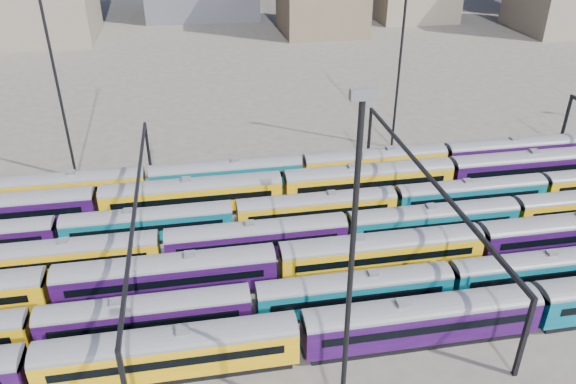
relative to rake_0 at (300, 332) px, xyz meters
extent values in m
plane|color=#48423D|center=(6.72, 15.00, -2.71)|extent=(500.00, 500.00, 0.00)
cube|color=black|center=(-10.51, 0.00, -2.35)|extent=(19.41, 2.52, 0.71)
cube|color=#BC8707|center=(-10.51, 0.00, -0.51)|extent=(20.43, 2.96, 2.96)
cylinder|color=#4C4C51|center=(-10.51, 0.00, 0.97)|extent=(20.43, 2.96, 2.96)
cube|color=black|center=(-10.51, -1.50, -0.16)|extent=(17.98, 0.06, 0.77)
cube|color=black|center=(-10.51, 1.50, -0.16)|extent=(17.98, 0.06, 0.77)
cube|color=slate|center=(-10.51, 0.00, 1.76)|extent=(1.02, 0.92, 0.36)
cube|color=black|center=(10.51, 0.00, -2.35)|extent=(19.41, 2.52, 0.71)
cube|color=#1E0632|center=(10.51, 0.00, -0.51)|extent=(20.43, 2.96, 2.96)
cylinder|color=#4C4C51|center=(10.51, 0.00, 0.97)|extent=(20.43, 2.96, 2.96)
cube|color=black|center=(10.51, -1.50, -0.16)|extent=(17.98, 0.06, 0.77)
cube|color=black|center=(10.51, 1.50, -0.16)|extent=(17.98, 0.06, 0.77)
cube|color=slate|center=(10.51, 0.00, 1.76)|extent=(1.02, 0.92, 0.36)
cube|color=black|center=(-12.56, 5.00, -2.39)|extent=(17.14, 2.22, 0.63)
cube|color=#1E0632|center=(-12.56, 5.00, -0.77)|extent=(18.04, 2.62, 2.62)
cylinder|color=#4C4C51|center=(-12.56, 5.00, 0.54)|extent=(18.04, 2.62, 2.62)
cube|color=black|center=(-12.56, 3.67, -0.46)|extent=(15.88, 0.06, 0.68)
cube|color=black|center=(-12.56, 6.33, -0.46)|extent=(15.88, 0.06, 0.68)
cube|color=slate|center=(-12.56, 5.00, 1.24)|extent=(0.90, 0.81, 0.32)
cube|color=black|center=(6.08, 5.00, -2.39)|extent=(17.14, 2.22, 0.63)
cube|color=#053F4F|center=(6.08, 5.00, -0.77)|extent=(18.04, 2.62, 2.62)
cylinder|color=#4C4C51|center=(6.08, 5.00, 0.54)|extent=(18.04, 2.62, 2.62)
cube|color=black|center=(6.08, 3.67, -0.46)|extent=(15.88, 0.06, 0.68)
cube|color=black|center=(6.08, 6.33, -0.46)|extent=(15.88, 0.06, 0.68)
cube|color=slate|center=(6.08, 5.00, 1.24)|extent=(0.90, 0.81, 0.32)
cube|color=black|center=(24.72, 5.00, -2.39)|extent=(17.14, 2.22, 0.63)
cube|color=#053F4F|center=(24.72, 5.00, -0.77)|extent=(18.04, 2.62, 2.62)
cylinder|color=#4C4C51|center=(24.72, 5.00, 0.54)|extent=(18.04, 2.62, 2.62)
cube|color=black|center=(24.72, 3.67, -0.46)|extent=(15.88, 0.06, 0.68)
cube|color=black|center=(24.72, 6.33, -0.46)|extent=(15.88, 0.06, 0.68)
cube|color=slate|center=(24.72, 5.00, 1.24)|extent=(0.90, 0.81, 0.32)
cube|color=black|center=(-10.81, 10.00, -2.35)|extent=(19.46, 2.52, 0.72)
cube|color=#1E0632|center=(-10.81, 10.00, -0.51)|extent=(20.48, 2.97, 2.97)
cylinder|color=#4C4C51|center=(-10.81, 10.00, 0.98)|extent=(20.48, 2.97, 2.97)
cube|color=black|center=(-10.81, 8.50, -0.15)|extent=(18.02, 0.06, 0.77)
cube|color=black|center=(-10.81, 11.50, -0.15)|extent=(18.02, 0.06, 0.77)
cube|color=slate|center=(-10.81, 10.00, 1.77)|extent=(1.02, 0.92, 0.36)
cube|color=black|center=(10.27, 10.00, -2.35)|extent=(19.46, 2.52, 0.72)
cube|color=#BC8707|center=(10.27, 10.00, -0.51)|extent=(20.48, 2.97, 2.97)
cylinder|color=#4C4C51|center=(10.27, 10.00, 0.98)|extent=(20.48, 2.97, 2.97)
cube|color=black|center=(10.27, 8.50, -0.15)|extent=(18.02, 0.06, 0.77)
cube|color=black|center=(10.27, 11.50, -0.15)|extent=(18.02, 0.06, 0.77)
cube|color=slate|center=(10.27, 10.00, 1.77)|extent=(1.02, 0.92, 0.36)
cube|color=black|center=(31.36, 10.00, -2.35)|extent=(19.46, 2.52, 0.72)
cube|color=#1E0632|center=(31.36, 10.00, -0.51)|extent=(20.48, 2.97, 2.97)
cylinder|color=#4C4C51|center=(31.36, 10.00, 0.98)|extent=(20.48, 2.97, 2.97)
cube|color=black|center=(31.36, 11.50, -0.15)|extent=(18.02, 0.06, 0.77)
cube|color=black|center=(-21.12, 15.00, -2.38)|extent=(17.94, 2.33, 0.66)
cube|color=#BC8707|center=(-21.12, 15.00, -0.68)|extent=(18.89, 2.74, 2.74)
cylinder|color=#4C4C51|center=(-21.12, 15.00, 0.69)|extent=(18.89, 2.74, 2.74)
cube|color=black|center=(-21.12, 13.61, -0.35)|extent=(16.62, 0.06, 0.71)
cube|color=black|center=(-21.12, 16.39, -0.35)|extent=(16.62, 0.06, 0.71)
cube|color=slate|center=(-21.12, 15.00, 1.42)|extent=(0.94, 0.85, 0.33)
cube|color=black|center=(-1.63, 15.00, -2.38)|extent=(17.94, 2.33, 0.66)
cube|color=#1E0632|center=(-1.63, 15.00, -0.68)|extent=(18.89, 2.74, 2.74)
cylinder|color=#4C4C51|center=(-1.63, 15.00, 0.69)|extent=(18.89, 2.74, 2.74)
cube|color=black|center=(-1.63, 13.61, -0.35)|extent=(16.62, 0.06, 0.71)
cube|color=black|center=(-1.63, 16.39, -0.35)|extent=(16.62, 0.06, 0.71)
cube|color=slate|center=(-1.63, 15.00, 1.42)|extent=(0.94, 0.85, 0.33)
cube|color=black|center=(17.86, 15.00, -2.38)|extent=(17.94, 2.33, 0.66)
cube|color=#053F4F|center=(17.86, 15.00, -0.68)|extent=(18.89, 2.74, 2.74)
cylinder|color=#4C4C51|center=(17.86, 15.00, 0.69)|extent=(18.89, 2.74, 2.74)
cube|color=black|center=(17.86, 13.61, -0.35)|extent=(16.62, 0.06, 0.71)
cube|color=black|center=(17.86, 16.39, -0.35)|extent=(16.62, 0.06, 0.71)
cube|color=slate|center=(17.86, 15.00, 1.42)|extent=(0.94, 0.85, 0.33)
cube|color=black|center=(-12.92, 20.00, -2.39)|extent=(17.32, 2.25, 0.64)
cube|color=#053F4F|center=(-12.92, 20.00, -0.75)|extent=(18.23, 2.64, 2.64)
cylinder|color=#4C4C51|center=(-12.92, 20.00, 0.57)|extent=(18.23, 2.64, 2.64)
cube|color=black|center=(-12.92, 18.66, -0.43)|extent=(16.04, 0.06, 0.68)
cube|color=black|center=(-12.92, 21.34, -0.43)|extent=(16.04, 0.06, 0.68)
cube|color=slate|center=(-12.92, 20.00, 1.28)|extent=(0.91, 0.82, 0.32)
cube|color=black|center=(5.91, 20.00, -2.39)|extent=(17.32, 2.25, 0.64)
cube|color=#BC8707|center=(5.91, 20.00, -0.75)|extent=(18.23, 2.64, 2.64)
cylinder|color=#4C4C51|center=(5.91, 20.00, 0.57)|extent=(18.23, 2.64, 2.64)
cube|color=black|center=(5.91, 18.66, -0.43)|extent=(16.04, 0.06, 0.68)
cube|color=black|center=(5.91, 21.34, -0.43)|extent=(16.04, 0.06, 0.68)
cube|color=slate|center=(5.91, 20.00, 1.28)|extent=(0.91, 0.82, 0.32)
cube|color=black|center=(24.74, 20.00, -2.39)|extent=(17.32, 2.25, 0.64)
cube|color=#053F4F|center=(24.74, 20.00, -0.75)|extent=(18.23, 2.64, 2.64)
cylinder|color=#4C4C51|center=(24.74, 20.00, 0.57)|extent=(18.23, 2.64, 2.64)
cube|color=black|center=(24.74, 18.66, -0.43)|extent=(16.04, 0.06, 0.68)
cube|color=black|center=(24.74, 21.34, -0.43)|extent=(16.04, 0.06, 0.68)
cube|color=slate|center=(24.74, 20.00, 1.28)|extent=(0.91, 0.82, 0.32)
cube|color=black|center=(-29.58, 25.00, -2.34)|extent=(19.93, 2.59, 0.73)
cube|color=black|center=(-29.58, 26.54, -0.09)|extent=(18.46, 0.06, 0.79)
cube|color=black|center=(-8.00, 25.00, -2.34)|extent=(19.93, 2.59, 0.73)
cube|color=#BC8707|center=(-8.00, 25.00, -0.45)|extent=(20.98, 3.04, 3.04)
cylinder|color=#4C4C51|center=(-8.00, 25.00, 1.07)|extent=(20.98, 3.04, 3.04)
cube|color=black|center=(-8.00, 23.46, -0.09)|extent=(18.46, 0.06, 0.79)
cube|color=black|center=(-8.00, 26.54, -0.09)|extent=(18.46, 0.06, 0.79)
cube|color=slate|center=(-8.00, 25.00, 1.88)|extent=(1.05, 0.94, 0.37)
cube|color=black|center=(13.58, 25.00, -2.34)|extent=(19.93, 2.59, 0.73)
cube|color=#BC8707|center=(13.58, 25.00, -0.45)|extent=(20.98, 3.04, 3.04)
cylinder|color=#4C4C51|center=(13.58, 25.00, 1.07)|extent=(20.98, 3.04, 3.04)
cube|color=black|center=(13.58, 23.46, -0.09)|extent=(18.46, 0.06, 0.79)
cube|color=black|center=(13.58, 26.54, -0.09)|extent=(18.46, 0.06, 0.79)
cube|color=slate|center=(13.58, 25.00, 1.88)|extent=(1.05, 0.94, 0.37)
cube|color=black|center=(35.16, 25.00, -2.34)|extent=(19.93, 2.59, 0.73)
cube|color=#1E0632|center=(35.16, 25.00, -0.45)|extent=(20.98, 3.04, 3.04)
cylinder|color=#4C4C51|center=(35.16, 25.00, 1.07)|extent=(20.98, 3.04, 3.04)
cube|color=black|center=(35.16, 23.46, -0.09)|extent=(18.46, 0.06, 0.79)
cube|color=black|center=(35.16, 26.54, -0.09)|extent=(18.46, 0.06, 0.79)
cube|color=slate|center=(35.16, 25.00, 1.88)|extent=(1.05, 0.94, 0.37)
cube|color=black|center=(-23.27, 30.00, -2.37)|extent=(18.12, 2.35, 0.67)
cube|color=#BC8707|center=(-23.27, 30.00, -0.66)|extent=(19.07, 2.77, 2.77)
cylinder|color=#4C4C51|center=(-23.27, 30.00, 0.72)|extent=(19.07, 2.77, 2.77)
cube|color=black|center=(-23.27, 28.60, -0.33)|extent=(16.78, 0.06, 0.72)
cube|color=black|center=(-23.27, 31.40, -0.33)|extent=(16.78, 0.06, 0.72)
cube|color=slate|center=(-23.27, 30.00, 1.46)|extent=(0.95, 0.86, 0.33)
cube|color=black|center=(-3.60, 30.00, -2.37)|extent=(18.12, 2.35, 0.67)
cube|color=#053F4F|center=(-3.60, 30.00, -0.66)|extent=(19.07, 2.77, 2.77)
cylinder|color=#4C4C51|center=(-3.60, 30.00, 0.72)|extent=(19.07, 2.77, 2.77)
cube|color=black|center=(-3.60, 28.60, -0.33)|extent=(16.78, 0.06, 0.72)
cube|color=black|center=(-3.60, 31.40, -0.33)|extent=(16.78, 0.06, 0.72)
cube|color=slate|center=(-3.60, 30.00, 1.46)|extent=(0.95, 0.86, 0.33)
cube|color=black|center=(16.07, 30.00, -2.37)|extent=(18.12, 2.35, 0.67)
cube|color=#BC8707|center=(16.07, 30.00, -0.66)|extent=(19.07, 2.77, 2.77)
cylinder|color=#4C4C51|center=(16.07, 30.00, 0.72)|extent=(19.07, 2.77, 2.77)
cube|color=black|center=(16.07, 28.60, -0.33)|extent=(16.78, 0.06, 0.72)
cube|color=black|center=(16.07, 31.40, -0.33)|extent=(16.78, 0.06, 0.72)
cube|color=slate|center=(16.07, 30.00, 1.46)|extent=(0.95, 0.86, 0.33)
cube|color=black|center=(35.74, 30.00, -2.37)|extent=(18.12, 2.35, 0.67)
cube|color=#1E0632|center=(35.74, 30.00, -0.66)|extent=(19.07, 2.77, 2.77)
cylinder|color=#4C4C51|center=(35.74, 30.00, 0.72)|extent=(19.07, 2.77, 2.77)
cube|color=black|center=(35.74, 28.60, -0.33)|extent=(16.78, 0.06, 0.72)
cube|color=black|center=(35.74, 31.40, -0.33)|extent=(16.78, 0.06, 0.72)
cube|color=slate|center=(35.74, 30.00, 1.46)|extent=(0.95, 0.86, 0.33)
cube|color=black|center=(-13.28, 35.00, 1.29)|extent=(0.35, 0.35, 8.00)
cube|color=black|center=(-13.28, 15.00, 5.09)|extent=(0.30, 40.00, 0.45)
cube|color=black|center=(16.72, -5.00, 1.29)|extent=(0.35, 0.35, 8.00)
cube|color=black|center=(16.72, 35.00, 1.29)|extent=(0.35, 0.35, 8.00)
cube|color=black|center=(16.72, 15.00, 5.09)|extent=(0.30, 40.00, 0.45)
cube|color=black|center=(46.72, 35.00, 1.29)|extent=(0.35, 0.35, 8.00)
cylinder|color=black|center=(-23.28, 37.00, 9.79)|extent=(0.36, 0.36, 25.00)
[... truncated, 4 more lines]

